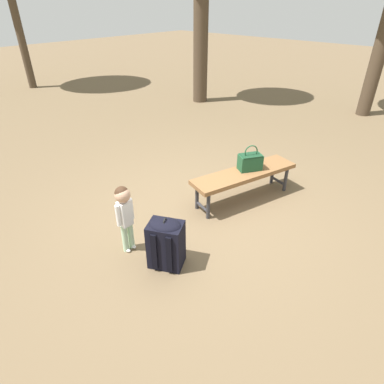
{
  "coord_description": "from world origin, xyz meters",
  "views": [
    {
      "loc": [
        2.71,
        2.36,
        2.55
      ],
      "look_at": [
        0.17,
        0.0,
        0.45
      ],
      "focal_mm": 30.25,
      "sensor_mm": 36.0,
      "label": 1
    }
  ],
  "objects_px": {
    "park_bench": "(244,175)",
    "backpack_large": "(166,242)",
    "handbag": "(250,161)",
    "child_standing": "(124,210)"
  },
  "relations": [
    {
      "from": "child_standing",
      "to": "backpack_large",
      "type": "xyz_separation_m",
      "value": [
        -0.14,
        0.5,
        -0.25
      ]
    },
    {
      "from": "park_bench",
      "to": "handbag",
      "type": "bearing_deg",
      "value": 177.12
    },
    {
      "from": "handbag",
      "to": "backpack_large",
      "type": "bearing_deg",
      "value": 5.07
    },
    {
      "from": "park_bench",
      "to": "child_standing",
      "type": "distance_m",
      "value": 1.85
    },
    {
      "from": "park_bench",
      "to": "child_standing",
      "type": "bearing_deg",
      "value": -10.67
    },
    {
      "from": "park_bench",
      "to": "backpack_large",
      "type": "height_order",
      "value": "backpack_large"
    },
    {
      "from": "park_bench",
      "to": "child_standing",
      "type": "xyz_separation_m",
      "value": [
        1.81,
        -0.34,
        0.16
      ]
    },
    {
      "from": "park_bench",
      "to": "handbag",
      "type": "relative_size",
      "value": 4.48
    },
    {
      "from": "handbag",
      "to": "backpack_large",
      "type": "distance_m",
      "value": 1.81
    },
    {
      "from": "park_bench",
      "to": "backpack_large",
      "type": "xyz_separation_m",
      "value": [
        1.67,
        0.16,
        -0.09
      ]
    }
  ]
}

